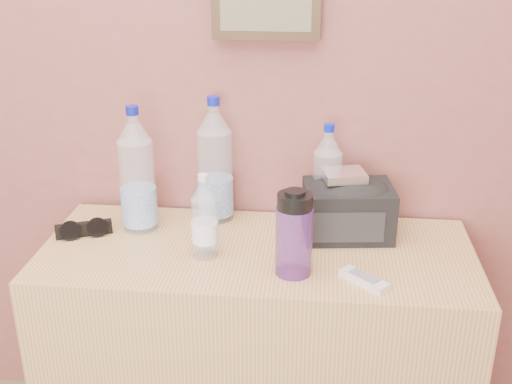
# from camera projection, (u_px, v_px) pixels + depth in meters

# --- Properties ---
(dresser) EXTENTS (1.19, 0.50, 0.75)m
(dresser) POSITION_uv_depth(u_px,v_px,m) (257.00, 360.00, 1.91)
(dresser) COLOR #A18656
(dresser) RESTS_ON ground
(pet_large_a) EXTENTS (0.10, 0.10, 0.37)m
(pet_large_a) POSITION_uv_depth(u_px,v_px,m) (137.00, 176.00, 1.83)
(pet_large_a) COLOR silver
(pet_large_a) RESTS_ON dresser
(pet_large_b) EXTENTS (0.10, 0.10, 0.38)m
(pet_large_b) POSITION_uv_depth(u_px,v_px,m) (215.00, 166.00, 1.89)
(pet_large_b) COLOR silver
(pet_large_b) RESTS_ON dresser
(pet_large_c) EXTENTS (0.08, 0.08, 0.31)m
(pet_large_c) POSITION_uv_depth(u_px,v_px,m) (327.00, 181.00, 1.86)
(pet_large_c) COLOR silver
(pet_large_c) RESTS_ON dresser
(pet_small) EXTENTS (0.07, 0.07, 0.23)m
(pet_small) POSITION_uv_depth(u_px,v_px,m) (204.00, 221.00, 1.69)
(pet_small) COLOR #ADC2D9
(pet_small) RESTS_ON dresser
(nalgene_bottle) EXTENTS (0.09, 0.09, 0.23)m
(nalgene_bottle) POSITION_uv_depth(u_px,v_px,m) (294.00, 233.00, 1.60)
(nalgene_bottle) COLOR #572685
(nalgene_bottle) RESTS_ON dresser
(sunglasses) EXTENTS (0.17, 0.12, 0.04)m
(sunglasses) POSITION_uv_depth(u_px,v_px,m) (84.00, 229.00, 1.83)
(sunglasses) COLOR black
(sunglasses) RESTS_ON dresser
(ac_remote) EXTENTS (0.13, 0.12, 0.02)m
(ac_remote) POSITION_uv_depth(u_px,v_px,m) (364.00, 280.00, 1.60)
(ac_remote) COLOR white
(ac_remote) RESTS_ON dresser
(toiletry_bag) EXTENTS (0.27, 0.21, 0.17)m
(toiletry_bag) POSITION_uv_depth(u_px,v_px,m) (348.00, 207.00, 1.82)
(toiletry_bag) COLOR black
(toiletry_bag) RESTS_ON dresser
(foil_packet) EXTENTS (0.13, 0.12, 0.02)m
(foil_packet) POSITION_uv_depth(u_px,v_px,m) (344.00, 175.00, 1.79)
(foil_packet) COLOR silver
(foil_packet) RESTS_ON toiletry_bag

